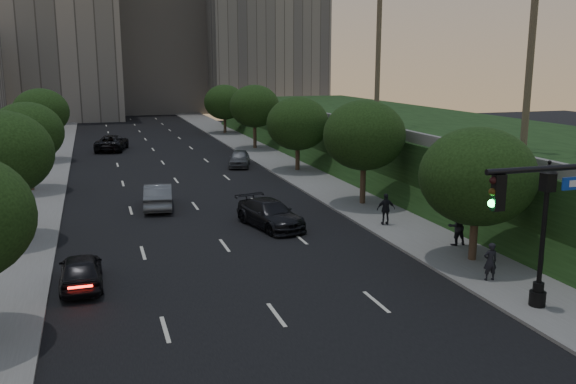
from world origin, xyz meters
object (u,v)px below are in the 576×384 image
object	(u,v)px
street_lamp	(542,241)
pedestrian_a	(490,261)
sedan_near_left	(81,270)
pedestrian_c	(386,209)
sedan_mid_left	(158,196)
sedan_near_right	(270,214)
sedan_far_right	(239,158)
sedan_far_left	(112,143)
pedestrian_b	(457,226)

from	to	relation	value
street_lamp	pedestrian_a	bearing A→B (deg)	90.67
sedan_near_left	pedestrian_c	bearing A→B (deg)	-164.36
street_lamp	sedan_mid_left	bearing A→B (deg)	119.55
sedan_near_right	pedestrian_a	world-z (taller)	pedestrian_a
sedan_far_right	sedan_far_left	bearing A→B (deg)	143.05
sedan_far_right	sedan_mid_left	bearing A→B (deg)	-105.38
pedestrian_a	pedestrian_c	size ratio (longest dim) A/B	0.92
street_lamp	sedan_near_left	xyz separation A→B (m)	(-16.16, 7.64, -1.93)
sedan_mid_left	sedan_far_right	bearing A→B (deg)	-115.12
sedan_far_right	sedan_near_right	bearing A→B (deg)	-82.18
sedan_far_right	pedestrian_c	world-z (taller)	pedestrian_c
sedan_mid_left	sedan_near_right	distance (m)	8.44
sedan_far_left	pedestrian_c	bearing A→B (deg)	123.11
sedan_near_right	sedan_far_right	distance (m)	20.36
sedan_near_left	pedestrian_c	world-z (taller)	pedestrian_c
sedan_far_left	pedestrian_b	bearing A→B (deg)	122.91
sedan_far_left	pedestrian_c	size ratio (longest dim) A/B	3.34
sedan_near_right	pedestrian_b	world-z (taller)	pedestrian_b
sedan_mid_left	sedan_near_right	bearing A→B (deg)	136.73
street_lamp	sedan_mid_left	world-z (taller)	street_lamp
sedan_near_left	sedan_near_right	xyz separation A→B (m)	(9.92, 6.49, 0.04)
sedan_near_right	sedan_far_right	world-z (taller)	sedan_near_right
street_lamp	sedan_mid_left	distance (m)	23.74
sedan_mid_left	sedan_far_left	size ratio (longest dim) A/B	0.82
street_lamp	sedan_mid_left	xyz separation A→B (m)	(-11.67, 20.59, -1.84)
street_lamp	sedan_far_left	world-z (taller)	street_lamp
street_lamp	sedan_near_right	world-z (taller)	street_lamp
sedan_far_left	sedan_near_left	bearing A→B (deg)	98.87
pedestrian_a	pedestrian_c	xyz separation A→B (m)	(-0.06, 9.34, 0.07)
street_lamp	sedan_near_left	distance (m)	17.98
sedan_mid_left	pedestrian_b	world-z (taller)	pedestrian_b
sedan_near_right	pedestrian_c	xyz separation A→B (m)	(6.14, -1.94, 0.28)
sedan_far_left	pedestrian_b	size ratio (longest dim) A/B	3.08
sedan_mid_left	pedestrian_c	distance (m)	14.30
pedestrian_a	pedestrian_b	xyz separation A→B (m)	(1.49, 4.76, 0.15)
sedan_far_right	pedestrian_a	world-z (taller)	pedestrian_a
street_lamp	pedestrian_c	bearing A→B (deg)	90.44
sedan_near_right	pedestrian_a	bearing A→B (deg)	-75.01
sedan_mid_left	pedestrian_c	xyz separation A→B (m)	(11.58, -8.40, 0.23)
street_lamp	sedan_near_right	size ratio (longest dim) A/B	1.08
street_lamp	sedan_far_right	world-z (taller)	street_lamp
street_lamp	pedestrian_b	xyz separation A→B (m)	(1.45, 7.62, -1.53)
sedan_far_right	pedestrian_b	size ratio (longest dim) A/B	2.26
street_lamp	pedestrian_a	xyz separation A→B (m)	(-0.03, 2.86, -1.68)
pedestrian_b	sedan_mid_left	bearing A→B (deg)	-44.02
sedan_near_left	pedestrian_a	xyz separation A→B (m)	(16.13, -4.79, 0.25)
sedan_mid_left	sedan_far_right	world-z (taller)	sedan_mid_left
sedan_far_left	sedan_near_right	bearing A→B (deg)	114.71
sedan_near_left	sedan_mid_left	xyz separation A→B (m)	(4.49, 12.94, 0.09)
sedan_near_left	sedan_far_right	bearing A→B (deg)	-116.11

